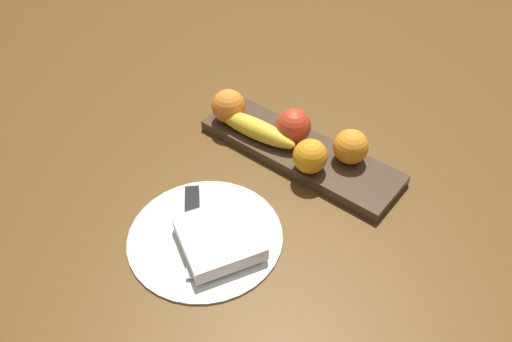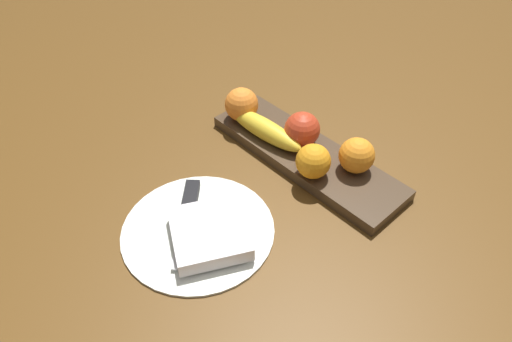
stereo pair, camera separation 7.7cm
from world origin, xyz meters
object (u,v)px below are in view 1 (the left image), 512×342
at_px(apple, 293,126).
at_px(orange_near_apple, 229,106).
at_px(orange_near_banana, 310,156).
at_px(fruit_tray, 299,151).
at_px(folded_napkin, 219,238).
at_px(orange_center, 350,148).
at_px(banana, 255,129).
at_px(dinner_plate, 205,235).
at_px(knife, 192,215).

distance_m(apple, orange_near_apple, 0.14).
relative_size(orange_near_apple, orange_near_banana, 1.09).
distance_m(fruit_tray, apple, 0.05).
bearing_deg(folded_napkin, orange_center, 77.79).
height_order(orange_near_apple, orange_near_banana, orange_near_apple).
bearing_deg(banana, orange_near_banana, -8.05).
bearing_deg(orange_near_apple, orange_center, 9.84).
xyz_separation_m(apple, banana, (-0.06, -0.04, -0.01)).
bearing_deg(fruit_tray, dinner_plate, -90.00).
xyz_separation_m(folded_napkin, knife, (-0.07, 0.01, -0.01)).
bearing_deg(apple, fruit_tray, -22.49).
relative_size(orange_near_apple, folded_napkin, 0.56).
distance_m(banana, folded_napkin, 0.25).
bearing_deg(banana, orange_center, 13.16).
bearing_deg(banana, fruit_tray, 15.48).
bearing_deg(folded_napkin, orange_near_apple, 128.75).
xyz_separation_m(fruit_tray, folded_napkin, (0.03, -0.25, 0.01)).
bearing_deg(folded_napkin, dinner_plate, 180.00).
bearing_deg(apple, dinner_plate, -85.28).
bearing_deg(orange_near_apple, banana, -6.49).
xyz_separation_m(orange_center, dinner_plate, (-0.09, -0.28, -0.05)).
distance_m(fruit_tray, dinner_plate, 0.25).
xyz_separation_m(apple, orange_near_banana, (0.07, -0.05, -0.00)).
distance_m(dinner_plate, folded_napkin, 0.04).
height_order(fruit_tray, folded_napkin, folded_napkin).
bearing_deg(orange_near_apple, fruit_tray, 7.18).
bearing_deg(fruit_tray, banana, -161.17).
distance_m(apple, orange_center, 0.11).
bearing_deg(fruit_tray, orange_near_apple, -172.82).
height_order(apple, knife, apple).
height_order(apple, banana, apple).
relative_size(apple, knife, 0.46).
bearing_deg(fruit_tray, apple, 157.51).
bearing_deg(orange_center, dinner_plate, -108.12).
distance_m(orange_near_banana, dinner_plate, 0.23).
height_order(banana, orange_near_apple, orange_near_apple).
relative_size(fruit_tray, folded_napkin, 3.31).
height_order(orange_near_apple, knife, orange_near_apple).
height_order(orange_near_banana, knife, orange_near_banana).
relative_size(orange_near_apple, orange_center, 1.06).
relative_size(orange_near_apple, dinner_plate, 0.27).
distance_m(fruit_tray, banana, 0.09).
distance_m(banana, orange_near_banana, 0.13).
distance_m(apple, banana, 0.07).
xyz_separation_m(orange_near_apple, knife, (0.12, -0.22, -0.04)).
height_order(apple, orange_near_banana, apple).
relative_size(orange_near_banana, dinner_plate, 0.25).
bearing_deg(apple, folded_napkin, -78.73).
xyz_separation_m(orange_near_banana, folded_napkin, (-0.02, -0.22, -0.03)).
relative_size(fruit_tray, orange_center, 6.28).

